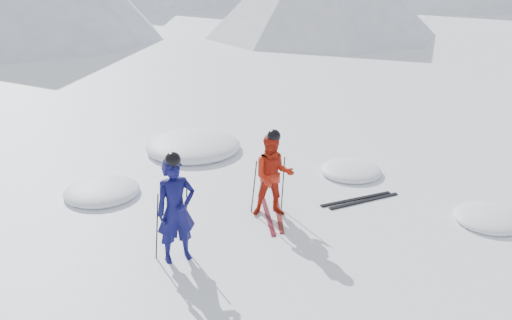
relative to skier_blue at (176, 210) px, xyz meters
name	(u,v)px	position (x,y,z in m)	size (l,w,h in m)	color
ground	(336,205)	(3.59, 0.56, -0.92)	(160.00, 160.00, 0.00)	white
skier_blue	(176,210)	(0.00, 0.00, 0.00)	(0.67, 0.44, 1.84)	#0C0C48
skier_red	(273,176)	(2.21, 0.75, -0.08)	(0.81, 0.63, 1.68)	#AE200D
pole_blue_left	(157,227)	(-0.30, 0.15, -0.31)	(0.02, 0.02, 1.23)	black
pole_blue_right	(186,218)	(0.25, 0.25, -0.31)	(0.02, 0.02, 1.23)	black
pole_red_left	(254,187)	(1.91, 1.00, -0.36)	(0.02, 0.02, 1.12)	black
pole_red_right	(283,183)	(2.51, 0.90, -0.36)	(0.02, 0.02, 1.12)	black
ski_worn_left	(268,215)	(2.09, 0.75, -0.91)	(0.09, 1.70, 0.03)	black
ski_worn_right	(278,212)	(2.33, 0.75, -0.91)	(0.09, 1.70, 0.03)	black
ski_loose_a	(356,199)	(4.10, 0.58, -0.91)	(0.09, 1.70, 0.03)	black
ski_loose_b	(364,201)	(4.20, 0.43, -0.91)	(0.09, 1.70, 0.03)	black
snow_lumps	(221,165)	(2.26, 3.63, -0.92)	(8.02, 8.14, 0.54)	white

